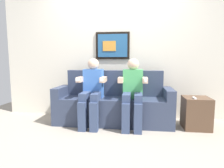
% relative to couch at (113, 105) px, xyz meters
% --- Properties ---
extents(ground_plane, '(5.69, 5.69, 0.00)m').
position_rel_couch_xyz_m(ground_plane, '(0.00, -0.33, -0.31)').
color(ground_plane, '#9E9384').
extents(back_wall_assembly, '(4.37, 0.10, 2.60)m').
position_rel_couch_xyz_m(back_wall_assembly, '(-0.00, 0.44, 0.99)').
color(back_wall_assembly, silver).
rests_on(back_wall_assembly, ground_plane).
extents(couch, '(1.97, 0.58, 0.90)m').
position_rel_couch_xyz_m(couch, '(0.00, 0.00, 0.00)').
color(couch, '#333D56').
rests_on(couch, ground_plane).
extents(person_on_left, '(0.46, 0.56, 1.11)m').
position_rel_couch_xyz_m(person_on_left, '(-0.33, -0.17, 0.29)').
color(person_on_left, '#3F72CC').
rests_on(person_on_left, ground_plane).
extents(person_on_right, '(0.46, 0.56, 1.11)m').
position_rel_couch_xyz_m(person_on_right, '(0.33, -0.17, 0.29)').
color(person_on_right, '#4CB266').
rests_on(person_on_right, ground_plane).
extents(side_table_right, '(0.40, 0.40, 0.50)m').
position_rel_couch_xyz_m(side_table_right, '(1.34, -0.11, -0.06)').
color(side_table_right, brown).
rests_on(side_table_right, ground_plane).
extents(spare_remote_on_table, '(0.04, 0.13, 0.02)m').
position_rel_couch_xyz_m(spare_remote_on_table, '(1.27, -0.22, 0.20)').
color(spare_remote_on_table, white).
rests_on(spare_remote_on_table, side_table_right).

